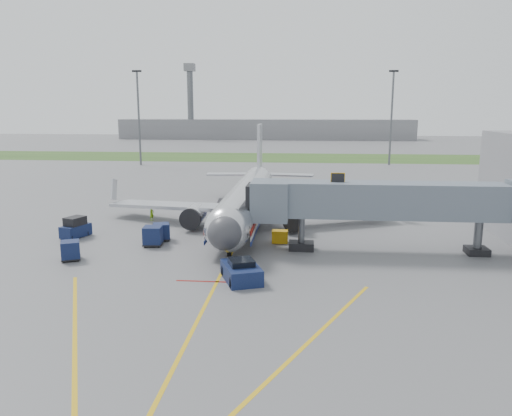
# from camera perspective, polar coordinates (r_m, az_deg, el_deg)

# --- Properties ---
(ground) EXTENTS (400.00, 400.00, 0.00)m
(ground) POSITION_cam_1_polar(r_m,az_deg,el_deg) (40.19, -3.49, -6.51)
(ground) COLOR #565659
(ground) RESTS_ON ground
(grass_strip) EXTENTS (300.00, 25.00, 0.01)m
(grass_strip) POSITION_cam_1_polar(r_m,az_deg,el_deg) (128.52, 2.74, 5.79)
(grass_strip) COLOR #2D4C1E
(grass_strip) RESTS_ON ground
(apron_markings) EXTENTS (21.52, 50.00, 0.01)m
(apron_markings) POSITION_cam_1_polar(r_m,az_deg,el_deg) (33.33, -5.49, -10.36)
(apron_markings) COLOR gold
(apron_markings) RESTS_ON ground
(airliner) EXTENTS (32.10, 35.67, 10.25)m
(airliner) POSITION_cam_1_polar(r_m,az_deg,el_deg) (54.25, -1.04, 1.07)
(airliner) COLOR silver
(airliner) RESTS_ON ground
(jet_bridge) EXTENTS (25.30, 4.00, 6.90)m
(jet_bridge) POSITION_cam_1_polar(r_m,az_deg,el_deg) (44.03, 14.26, 0.73)
(jet_bridge) COLOR slate
(jet_bridge) RESTS_ON ground
(light_mast_left) EXTENTS (2.00, 0.44, 20.40)m
(light_mast_left) POSITION_cam_1_polar(r_m,az_deg,el_deg) (113.67, -13.26, 10.24)
(light_mast_left) COLOR #595B60
(light_mast_left) RESTS_ON ground
(light_mast_right) EXTENTS (2.00, 0.44, 20.40)m
(light_mast_right) POSITION_cam_1_polar(r_m,az_deg,el_deg) (114.39, 15.23, 10.15)
(light_mast_right) COLOR #595B60
(light_mast_right) RESTS_ON ground
(distant_terminal) EXTENTS (120.00, 14.00, 8.00)m
(distant_terminal) POSITION_cam_1_polar(r_m,az_deg,el_deg) (208.58, 1.05, 9.01)
(distant_terminal) COLOR slate
(distant_terminal) RESTS_ON ground
(control_tower) EXTENTS (4.00, 4.00, 30.00)m
(control_tower) POSITION_cam_1_polar(r_m,az_deg,el_deg) (208.02, -7.52, 12.58)
(control_tower) COLOR #595B60
(control_tower) RESTS_ON ground
(pushback_tug) EXTENTS (3.55, 4.41, 1.60)m
(pushback_tug) POSITION_cam_1_polar(r_m,az_deg,el_deg) (36.46, -1.69, -7.27)
(pushback_tug) COLOR #0D143B
(pushback_tug) RESTS_ON ground
(baggage_tug) EXTENTS (2.38, 3.21, 2.01)m
(baggage_tug) POSITION_cam_1_polar(r_m,az_deg,el_deg) (51.45, -19.93, -2.18)
(baggage_tug) COLOR #0D143B
(baggage_tug) RESTS_ON ground
(baggage_cart_a) EXTENTS (1.98, 1.98, 1.61)m
(baggage_cart_a) POSITION_cam_1_polar(r_m,az_deg,el_deg) (43.85, -20.44, -4.58)
(baggage_cart_a) COLOR #0D143B
(baggage_cart_a) RESTS_ON ground
(baggage_cart_b) EXTENTS (1.93, 1.93, 1.63)m
(baggage_cart_b) POSITION_cam_1_polar(r_m,az_deg,el_deg) (48.04, -10.75, -2.69)
(baggage_cart_b) COLOR #0D143B
(baggage_cart_b) RESTS_ON ground
(baggage_cart_c) EXTENTS (1.81, 1.81, 1.79)m
(baggage_cart_c) POSITION_cam_1_polar(r_m,az_deg,el_deg) (46.32, -11.70, -3.15)
(baggage_cart_c) COLOR #0D143B
(baggage_cart_c) RESTS_ON ground
(belt_loader) EXTENTS (1.78, 4.70, 2.26)m
(belt_loader) POSITION_cam_1_polar(r_m,az_deg,el_deg) (54.63, -4.39, -1.12)
(belt_loader) COLOR #0D143B
(belt_loader) RESTS_ON ground
(ground_power_cart) EXTENTS (1.46, 0.98, 1.16)m
(ground_power_cart) POSITION_cam_1_polar(r_m,az_deg,el_deg) (46.51, 2.75, -3.29)
(ground_power_cart) COLOR #D6990C
(ground_power_cart) RESTS_ON ground
(ramp_worker) EXTENTS (0.59, 0.65, 1.49)m
(ramp_worker) POSITION_cam_1_polar(r_m,az_deg,el_deg) (56.81, -11.82, -0.66)
(ramp_worker) COLOR #91D819
(ramp_worker) RESTS_ON ground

